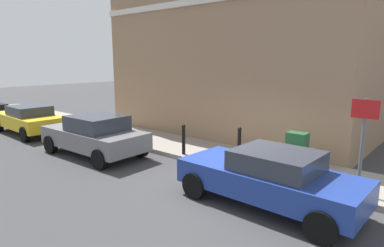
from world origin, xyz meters
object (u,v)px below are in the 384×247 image
at_px(car_blue, 270,177).
at_px(street_sign, 363,132).
at_px(car_yellow, 29,119).
at_px(utility_cabinet, 296,154).
at_px(bollard_near_cabinet, 239,141).
at_px(bollard_far_kerb, 184,138).
at_px(car_grey, 95,135).

height_order(car_blue, street_sign, street_sign).
bearing_deg(car_yellow, utility_cabinet, -166.58).
height_order(car_yellow, street_sign, street_sign).
bearing_deg(car_yellow, bollard_near_cabinet, -163.70).
bearing_deg(bollard_near_cabinet, car_yellow, 104.63).
bearing_deg(car_yellow, bollard_far_kerb, -166.46).
xyz_separation_m(car_yellow, bollard_far_kerb, (1.67, -7.95, 0.02)).
distance_m(car_yellow, street_sign, 13.56).
relative_size(car_blue, car_yellow, 1.02).
distance_m(utility_cabinet, bollard_near_cabinet, 1.98).
bearing_deg(car_blue, bollard_near_cabinet, -44.40).
relative_size(car_grey, utility_cabinet, 3.55).
relative_size(car_blue, street_sign, 1.83).
distance_m(car_blue, car_yellow, 11.95).
bearing_deg(car_yellow, car_blue, -177.71).
bearing_deg(utility_cabinet, car_yellow, 101.74).
bearing_deg(car_yellow, street_sign, -170.39).
bearing_deg(bollard_near_cabinet, bollard_far_kerb, 116.65).
distance_m(car_blue, utility_cabinet, 2.31).
bearing_deg(car_grey, street_sign, -168.12).
relative_size(bollard_near_cabinet, bollard_far_kerb, 1.00).
bearing_deg(car_blue, car_grey, 2.97).
height_order(bollard_near_cabinet, street_sign, street_sign).
height_order(utility_cabinet, bollard_far_kerb, utility_cabinet).
bearing_deg(street_sign, bollard_far_kerb, 92.08).
distance_m(utility_cabinet, bollard_far_kerb, 3.73).
xyz_separation_m(car_yellow, street_sign, (1.87, -13.39, 0.97)).
height_order(car_yellow, bollard_far_kerb, car_yellow).
bearing_deg(utility_cabinet, bollard_near_cabinet, 87.11).
bearing_deg(car_blue, car_yellow, 1.97).
relative_size(car_grey, bollard_near_cabinet, 3.93).
xyz_separation_m(car_grey, car_yellow, (0.06, 5.32, -0.05)).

